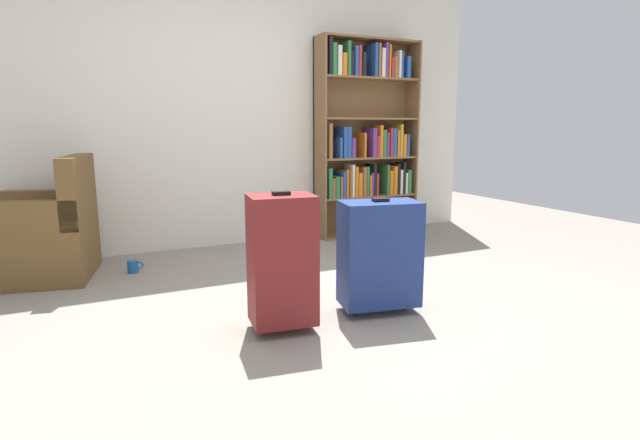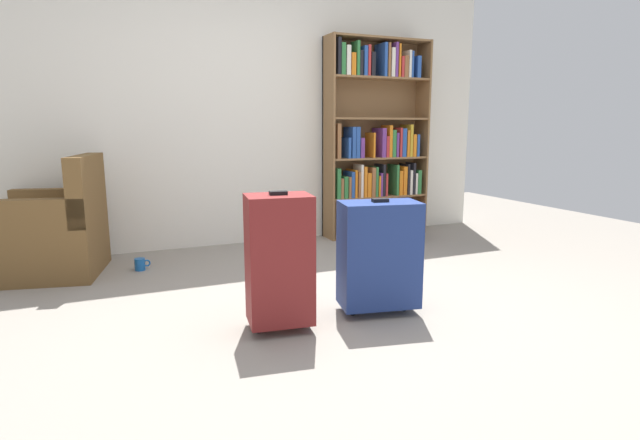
{
  "view_description": "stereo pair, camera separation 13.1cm",
  "coord_description": "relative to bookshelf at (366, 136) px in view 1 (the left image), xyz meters",
  "views": [
    {
      "loc": [
        -1.44,
        -2.45,
        1.12
      ],
      "look_at": [
        -0.14,
        0.26,
        0.55
      ],
      "focal_mm": 28.34,
      "sensor_mm": 36.0,
      "label": 1
    },
    {
      "loc": [
        -1.32,
        -2.51,
        1.12
      ],
      "look_at": [
        -0.14,
        0.26,
        0.55
      ],
      "focal_mm": 28.34,
      "sensor_mm": 36.0,
      "label": 2
    }
  ],
  "objects": [
    {
      "name": "storage_box",
      "position": [
        0.03,
        -0.4,
        -0.88
      ],
      "size": [
        0.43,
        0.28,
        0.23
      ],
      "color": "black",
      "rests_on": "ground"
    },
    {
      "name": "suitcase_navy_blue",
      "position": [
        -1.07,
        -1.98,
        -0.65
      ],
      "size": [
        0.5,
        0.34,
        0.7
      ],
      "color": "navy",
      "rests_on": "ground"
    },
    {
      "name": "ground_plane",
      "position": [
        -1.21,
        -2.01,
        -1.01
      ],
      "size": [
        8.64,
        8.64,
        0.0
      ],
      "primitive_type": "plane",
      "color": "gray"
    },
    {
      "name": "armchair",
      "position": [
        -2.91,
        -0.33,
        -0.69
      ],
      "size": [
        0.83,
        0.83,
        0.9
      ],
      "color": "brown",
      "rests_on": "ground"
    },
    {
      "name": "suitcase_dark_red",
      "position": [
        -1.7,
        -2.0,
        -0.61
      ],
      "size": [
        0.38,
        0.3,
        0.77
      ],
      "color": "maroon",
      "rests_on": "ground"
    },
    {
      "name": "mug",
      "position": [
        -2.33,
        -0.47,
        -0.96
      ],
      "size": [
        0.12,
        0.08,
        0.1
      ],
      "color": "#1959A5",
      "rests_on": "ground"
    },
    {
      "name": "back_wall",
      "position": [
        -1.21,
        0.19,
        0.29
      ],
      "size": [
        4.94,
        0.1,
        2.6
      ],
      "primitive_type": "cube",
      "color": "silver",
      "rests_on": "ground"
    },
    {
      "name": "bookshelf",
      "position": [
        0.0,
        0.0,
        0.0
      ],
      "size": [
        1.08,
        0.27,
        1.95
      ],
      "color": "brown",
      "rests_on": "ground"
    }
  ]
}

